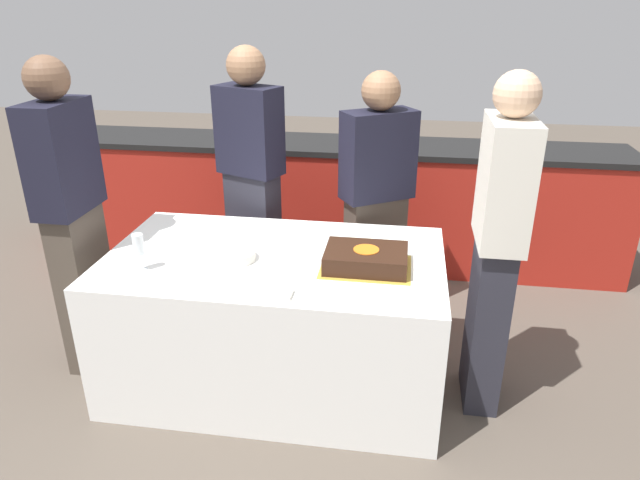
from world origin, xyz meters
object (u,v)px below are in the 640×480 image
Objects in this scene: cake at (366,259)px; person_cutting_cake at (376,199)px; plate_stack at (235,255)px; wine_glass at (138,246)px; person_standing_back at (252,181)px; person_seated_right at (496,247)px; person_seated_left at (72,217)px.

person_cutting_cake reaches higher than cake.
wine_glass is (-0.40, -0.18, 0.10)m from plate_stack.
wine_glass is at bearing -169.85° from cake.
person_seated_right is at bearing 175.20° from person_standing_back.
person_cutting_cake is at bearing 42.59° from wine_glass.
wine_glass is (-1.04, -0.19, 0.08)m from cake.
person_seated_left is 1.00× the size of person_standing_back.
plate_stack is 0.12× the size of person_seated_left.
wine_glass is 1.66m from person_seated_right.
wine_glass is at bearing -117.74° from person_seated_left.
person_seated_left is (-0.47, 0.25, 0.02)m from wine_glass.
plate_stack is at bearing 121.49° from person_standing_back.
person_seated_left is 1.02× the size of person_seated_right.
wine_glass is 0.11× the size of person_seated_right.
person_cutting_cake is at bearing 90.00° from cake.
person_standing_back is at bearing 134.51° from cake.
cake is 1.06m from wine_glass.
person_standing_back is (-0.76, 0.77, 0.10)m from cake.
person_seated_left is at bearing 152.26° from wine_glass.
person_cutting_cake is at bearing -64.86° from person_seated_left.
person_seated_right is at bearing 3.37° from plate_stack.
person_seated_right is at bearing 97.15° from person_cutting_cake.
person_seated_right is (1.64, 0.25, -0.00)m from wine_glass.
person_standing_back reaches higher than person_cutting_cake.
wine_glass reaches higher than plate_stack.
person_cutting_cake is at bearing -140.00° from person_seated_right.
person_seated_right reaches higher than wine_glass.
person_standing_back is (0.76, 0.71, 0.00)m from person_seated_left.
wine_glass is at bearing -156.48° from plate_stack.
person_standing_back is at bearing 98.61° from plate_stack.
cake is 1.52m from person_seated_left.
person_standing_back reaches higher than cake.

